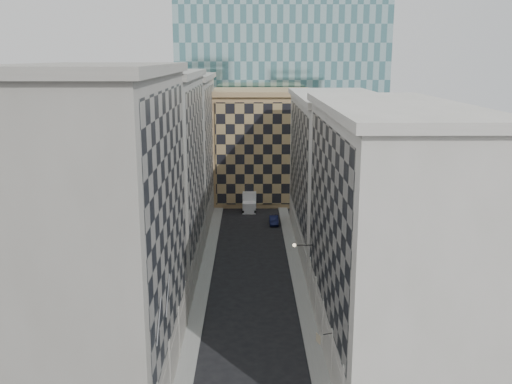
{
  "coord_description": "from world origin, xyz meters",
  "views": [
    {
      "loc": [
        -0.18,
        -29.0,
        24.17
      ],
      "look_at": [
        0.33,
        14.31,
        13.87
      ],
      "focal_mm": 40.0,
      "sensor_mm": 36.0,
      "label": 1
    }
  ],
  "objects": [
    {
      "name": "sidewalk_west",
      "position": [
        -5.25,
        30.0,
        0.07
      ],
      "size": [
        1.5,
        100.0,
        0.15
      ],
      "primitive_type": "cube",
      "color": "gray",
      "rests_on": "ground"
    },
    {
      "name": "sidewalk_east",
      "position": [
        5.25,
        30.0,
        0.07
      ],
      "size": [
        1.5,
        100.0,
        0.15
      ],
      "primitive_type": "cube",
      "color": "gray",
      "rests_on": "ground"
    },
    {
      "name": "bracket_lamp",
      "position": [
        4.38,
        24.0,
        6.2
      ],
      "size": [
        1.98,
        0.36,
        0.36
      ],
      "color": "black",
      "rests_on": "ground"
    },
    {
      "name": "church_tower",
      "position": [
        0.0,
        82.0,
        26.95
      ],
      "size": [
        7.2,
        7.2,
        51.5
      ],
      "color": "#2C2722",
      "rests_on": "ground"
    },
    {
      "name": "bldg_left_b",
      "position": [
        -10.88,
        33.0,
        11.32
      ],
      "size": [
        10.8,
        22.8,
        22.7
      ],
      "color": "gray",
      "rests_on": "ground"
    },
    {
      "name": "dark_car",
      "position": [
        3.41,
        52.04,
        0.63
      ],
      "size": [
        1.36,
        3.82,
        1.25
      ],
      "primitive_type": "imported",
      "rotation": [
        0.0,
        0.0,
        -0.01
      ],
      "color": "#0E1335",
      "rests_on": "ground"
    },
    {
      "name": "bldg_left_a",
      "position": [
        -10.88,
        11.0,
        11.82
      ],
      "size": [
        10.8,
        22.8,
        23.7
      ],
      "color": "gray",
      "rests_on": "ground"
    },
    {
      "name": "bldg_right_b",
      "position": [
        10.89,
        42.0,
        9.85
      ],
      "size": [
        10.8,
        28.8,
        19.7
      ],
      "color": "beige",
      "rests_on": "ground"
    },
    {
      "name": "bldg_right_a",
      "position": [
        10.88,
        15.0,
        10.32
      ],
      "size": [
        10.8,
        26.8,
        20.7
      ],
      "color": "beige",
      "rests_on": "ground"
    },
    {
      "name": "bldg_left_c",
      "position": [
        -10.88,
        55.0,
        10.83
      ],
      "size": [
        10.8,
        22.8,
        21.7
      ],
      "color": "gray",
      "rests_on": "ground"
    },
    {
      "name": "flagpoles_left",
      "position": [
        -5.9,
        6.0,
        8.0
      ],
      "size": [
        0.1,
        6.33,
        2.33
      ],
      "color": "gray",
      "rests_on": "ground"
    },
    {
      "name": "box_truck",
      "position": [
        -0.19,
        60.28,
        1.28
      ],
      "size": [
        2.3,
        5.41,
        2.95
      ],
      "rotation": [
        0.0,
        0.0,
        -0.02
      ],
      "color": "white",
      "rests_on": "ground"
    },
    {
      "name": "shop_sign",
      "position": [
        4.97,
        9.54,
        3.84
      ],
      "size": [
        1.21,
        0.65,
        0.74
      ],
      "rotation": [
        0.0,
        0.0,
        0.35
      ],
      "color": "black",
      "rests_on": "ground"
    },
    {
      "name": "tan_block",
      "position": [
        2.0,
        67.9,
        9.44
      ],
      "size": [
        16.8,
        14.8,
        18.8
      ],
      "color": "tan",
      "rests_on": "ground"
    }
  ]
}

